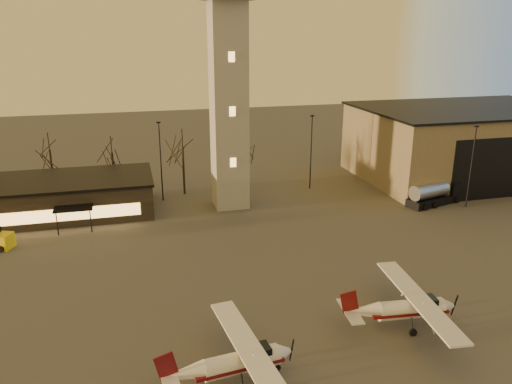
% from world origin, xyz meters
% --- Properties ---
extents(ground, '(220.00, 220.00, 0.00)m').
position_xyz_m(ground, '(0.00, 0.00, 0.00)').
color(ground, '#3A3736').
rests_on(ground, ground).
extents(control_tower, '(6.80, 6.80, 32.60)m').
position_xyz_m(control_tower, '(0.00, 30.00, 16.33)').
color(control_tower, '#9C9994').
rests_on(control_tower, ground).
extents(hangar, '(30.60, 20.60, 10.30)m').
position_xyz_m(hangar, '(36.00, 33.98, 5.15)').
color(hangar, '#867258').
rests_on(hangar, ground).
extents(terminal, '(25.40, 12.20, 4.30)m').
position_xyz_m(terminal, '(-21.99, 31.98, 2.16)').
color(terminal, black).
rests_on(terminal, ground).
extents(light_poles, '(58.50, 12.25, 10.14)m').
position_xyz_m(light_poles, '(0.50, 31.00, 5.41)').
color(light_poles, black).
rests_on(light_poles, ground).
extents(tree_row, '(37.20, 9.20, 8.80)m').
position_xyz_m(tree_row, '(-13.70, 39.16, 5.94)').
color(tree_row, black).
rests_on(tree_row, ground).
extents(cessna_front, '(9.42, 11.88, 3.26)m').
position_xyz_m(cessna_front, '(7.49, 0.57, 1.12)').
color(cessna_front, silver).
rests_on(cessna_front, ground).
extents(cessna_rear, '(9.23, 11.63, 3.19)m').
position_xyz_m(cessna_rear, '(-5.87, -2.24, 1.09)').
color(cessna_rear, white).
rests_on(cessna_rear, ground).
extents(fuel_truck, '(8.13, 4.17, 2.90)m').
position_xyz_m(fuel_truck, '(24.84, 23.99, 1.15)').
color(fuel_truck, black).
rests_on(fuel_truck, ground).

